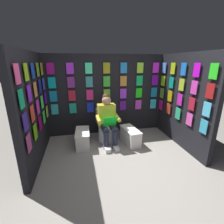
{
  "coord_description": "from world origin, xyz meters",
  "views": [
    {
      "loc": [
        0.73,
        2.13,
        1.87
      ],
      "look_at": [
        0.05,
        -1.08,
        0.85
      ],
      "focal_mm": 25.83,
      "sensor_mm": 36.0,
      "label": 1
    }
  ],
  "objects_px": {
    "comic_longbox_near": "(83,138)",
    "comic_longbox_far": "(130,136)",
    "person_reading": "(108,120)",
    "toilet": "(105,127)"
  },
  "relations": [
    {
      "from": "comic_longbox_near",
      "to": "comic_longbox_far",
      "type": "distance_m",
      "value": 1.12
    },
    {
      "from": "person_reading",
      "to": "comic_longbox_far",
      "type": "height_order",
      "value": "person_reading"
    },
    {
      "from": "toilet",
      "to": "comic_longbox_far",
      "type": "distance_m",
      "value": 0.65
    },
    {
      "from": "toilet",
      "to": "comic_longbox_near",
      "type": "bearing_deg",
      "value": 15.72
    },
    {
      "from": "toilet",
      "to": "person_reading",
      "type": "height_order",
      "value": "person_reading"
    },
    {
      "from": "toilet",
      "to": "comic_longbox_far",
      "type": "xyz_separation_m",
      "value": [
        -0.54,
        0.33,
        -0.14
      ]
    },
    {
      "from": "person_reading",
      "to": "comic_longbox_near",
      "type": "bearing_deg",
      "value": -6.11
    },
    {
      "from": "comic_longbox_near",
      "to": "comic_longbox_far",
      "type": "xyz_separation_m",
      "value": [
        -1.11,
        0.13,
        0.0
      ]
    },
    {
      "from": "comic_longbox_far",
      "to": "comic_longbox_near",
      "type": "bearing_deg",
      "value": -14.62
    },
    {
      "from": "person_reading",
      "to": "comic_longbox_near",
      "type": "xyz_separation_m",
      "value": [
        0.58,
        -0.03,
        -0.41
      ]
    }
  ]
}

